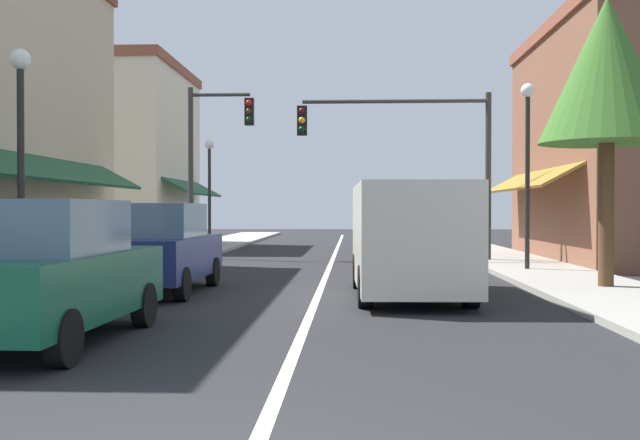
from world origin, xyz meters
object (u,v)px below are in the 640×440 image
(traffic_signal_mast_arm, at_px, (417,145))
(street_lamp_left_near, at_px, (21,131))
(van_in_lane, at_px, (408,236))
(parked_car_second_left, at_px, (159,249))
(tree_right_near, at_px, (607,72))
(street_lamp_right_mid, at_px, (528,146))
(street_lamp_left_far, at_px, (209,175))
(parked_car_nearest_left, at_px, (46,273))
(traffic_signal_left_corner, at_px, (210,148))

(traffic_signal_mast_arm, xyz_separation_m, street_lamp_left_near, (-7.59, -10.52, -0.65))
(van_in_lane, bearing_deg, parked_car_second_left, 173.04)
(parked_car_second_left, bearing_deg, tree_right_near, 4.36)
(parked_car_second_left, relative_size, traffic_signal_mast_arm, 0.70)
(street_lamp_right_mid, distance_m, tree_right_near, 4.51)
(street_lamp_left_near, xyz_separation_m, street_lamp_right_mid, (10.13, 7.04, 0.30))
(parked_car_second_left, bearing_deg, street_lamp_left_near, -128.85)
(street_lamp_left_near, relative_size, street_lamp_left_far, 1.01)
(parked_car_nearest_left, xyz_separation_m, parked_car_second_left, (-0.07, 5.60, 0.00))
(traffic_signal_mast_arm, bearing_deg, street_lamp_right_mid, -53.85)
(parked_car_second_left, xyz_separation_m, traffic_signal_mast_arm, (5.79, 8.36, 2.76))
(parked_car_nearest_left, xyz_separation_m, traffic_signal_mast_arm, (5.72, 13.96, 2.76))
(van_in_lane, height_order, street_lamp_left_near, street_lamp_left_near)
(tree_right_near, bearing_deg, street_lamp_left_near, -165.81)
(street_lamp_right_mid, relative_size, street_lamp_left_far, 1.13)
(street_lamp_right_mid, relative_size, tree_right_near, 0.83)
(van_in_lane, xyz_separation_m, tree_right_near, (4.01, 1.00, 3.25))
(street_lamp_left_near, distance_m, street_lamp_left_far, 16.21)
(street_lamp_right_mid, bearing_deg, parked_car_second_left, -149.64)
(parked_car_second_left, xyz_separation_m, street_lamp_left_far, (-1.72, 14.04, 2.09))
(parked_car_nearest_left, xyz_separation_m, street_lamp_right_mid, (8.26, 10.48, 2.41))
(parked_car_nearest_left, relative_size, traffic_signal_left_corner, 0.72)
(traffic_signal_mast_arm, height_order, traffic_signal_left_corner, traffic_signal_left_corner)
(van_in_lane, height_order, street_lamp_right_mid, street_lamp_right_mid)
(van_in_lane, bearing_deg, traffic_signal_left_corner, 116.90)
(parked_car_nearest_left, relative_size, street_lamp_right_mid, 0.85)
(street_lamp_left_far, bearing_deg, van_in_lane, -65.55)
(traffic_signal_mast_arm, xyz_separation_m, traffic_signal_left_corner, (-6.74, 1.94, 0.08))
(traffic_signal_mast_arm, bearing_deg, van_in_lane, -95.90)
(traffic_signal_left_corner, xyz_separation_m, street_lamp_left_near, (-0.84, -12.46, -0.74))
(tree_right_near, bearing_deg, street_lamp_left_far, 128.13)
(street_lamp_left_near, bearing_deg, traffic_signal_left_corner, 86.13)
(parked_car_nearest_left, height_order, street_lamp_right_mid, street_lamp_right_mid)
(traffic_signal_left_corner, distance_m, street_lamp_left_far, 3.90)
(traffic_signal_mast_arm, bearing_deg, traffic_signal_left_corner, 163.97)
(traffic_signal_mast_arm, xyz_separation_m, street_lamp_left_far, (-7.51, 5.69, -0.67))
(parked_car_nearest_left, xyz_separation_m, tree_right_near, (8.81, 6.14, 3.52))
(street_lamp_left_far, relative_size, tree_right_near, 0.74)
(van_in_lane, bearing_deg, tree_right_near, 12.42)
(street_lamp_left_far, bearing_deg, traffic_signal_mast_arm, -37.15)
(street_lamp_left_near, xyz_separation_m, tree_right_near, (10.68, 2.70, 1.41))
(parked_car_second_left, distance_m, van_in_lane, 4.91)
(traffic_signal_mast_arm, distance_m, tree_right_near, 8.44)
(parked_car_nearest_left, height_order, tree_right_near, tree_right_near)
(traffic_signal_left_corner, height_order, tree_right_near, tree_right_near)
(street_lamp_right_mid, xyz_separation_m, tree_right_near, (0.55, -4.34, 1.11))
(van_in_lane, relative_size, street_lamp_right_mid, 1.07)
(traffic_signal_mast_arm, xyz_separation_m, tree_right_near, (3.09, -7.82, 0.76))
(traffic_signal_left_corner, height_order, street_lamp_left_near, traffic_signal_left_corner)
(parked_car_second_left, bearing_deg, parked_car_nearest_left, -88.41)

